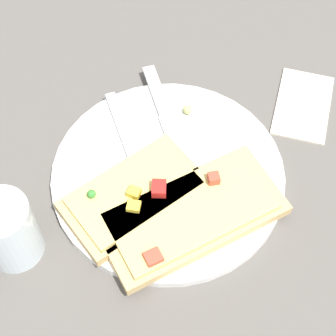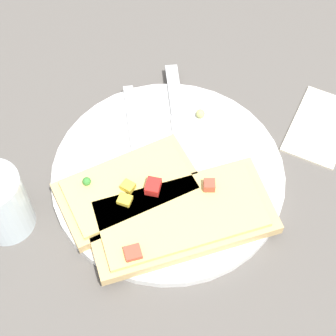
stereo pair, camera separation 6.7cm
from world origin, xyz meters
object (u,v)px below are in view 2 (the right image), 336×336
drinking_glass (0,203)px  pizza_slice_main (181,217)px  napkin (320,126)px  fork (138,160)px  pizza_slice_corner (129,189)px  plate (168,175)px  knife (179,122)px

drinking_glass → pizza_slice_main: bearing=-65.6°
napkin → fork: bearing=130.5°
fork → napkin: 0.24m
drinking_glass → pizza_slice_corner: bearing=-51.7°
pizza_slice_main → napkin: size_ratio=1.89×
pizza_slice_main → drinking_glass: drinking_glass is taller
plate → pizza_slice_main: 0.07m
pizza_slice_corner → drinking_glass: (-0.09, 0.11, 0.02)m
pizza_slice_main → pizza_slice_corner: (0.01, 0.07, 0.00)m
knife → pizza_slice_main: size_ratio=0.92×
fork → pizza_slice_corner: size_ratio=1.01×
fork → drinking_glass: size_ratio=2.11×
knife → drinking_glass: (-0.21, 0.12, 0.03)m
napkin → plate: bearing=137.3°
plate → fork: fork is taller
knife → drinking_glass: drinking_glass is taller
knife → pizza_slice_corner: pizza_slice_corner is taller
drinking_glass → napkin: (0.29, -0.28, -0.04)m
pizza_slice_corner → plate: bearing=-173.4°
knife → pizza_slice_corner: size_ratio=1.10×
fork → drinking_glass: drinking_glass is taller
fork → napkin: size_ratio=1.59×
knife → napkin: size_ratio=1.74×
knife → pizza_slice_main: (-0.13, -0.06, 0.01)m
knife → pizza_slice_corner: 0.12m
plate → pizza_slice_main: size_ratio=1.29×
pizza_slice_main → drinking_glass: 0.20m
knife → pizza_slice_main: pizza_slice_main is taller
plate → pizza_slice_main: bearing=-141.9°
fork → drinking_glass: (-0.13, 0.10, 0.03)m
pizza_slice_corner → fork: bearing=-126.7°
fork → knife: size_ratio=0.92×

